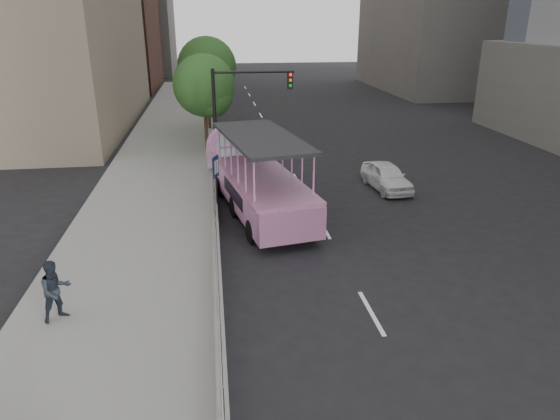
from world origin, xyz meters
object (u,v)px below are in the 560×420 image
object	(u,v)px
traffic_signal	(238,103)
street_tree_far	(209,69)
duck_boat	(253,177)
parking_sign	(216,180)
pedestrian_mid	(56,291)
car	(387,176)
street_tree_near	(206,88)

from	to	relation	value
traffic_signal	street_tree_far	bearing A→B (deg)	98.43
duck_boat	parking_sign	bearing A→B (deg)	-136.56
traffic_signal	pedestrian_mid	bearing A→B (deg)	-111.17
pedestrian_mid	car	bearing A→B (deg)	1.70
pedestrian_mid	parking_sign	xyz separation A→B (m)	(4.17, 7.07, 0.52)
car	pedestrian_mid	size ratio (longest dim) A/B	2.20
street_tree_far	pedestrian_mid	bearing A→B (deg)	-99.80
street_tree_near	traffic_signal	bearing A→B (deg)	-65.02
street_tree_far	traffic_signal	bearing A→B (deg)	-81.57
duck_boat	pedestrian_mid	size ratio (longest dim) A/B	6.23
duck_boat	car	distance (m)	6.52
pedestrian_mid	parking_sign	size ratio (longest dim) A/B	0.63
car	traffic_signal	xyz separation A→B (m)	(-6.62, 4.32, 2.89)
car	street_tree_near	xyz separation A→B (m)	(-8.22, 7.75, 3.21)
car	pedestrian_mid	distance (m)	15.56
parking_sign	traffic_signal	distance (m)	7.39
pedestrian_mid	street_tree_near	distance (m)	18.16
parking_sign	street_tree_far	world-z (taller)	street_tree_far
traffic_signal	street_tree_far	world-z (taller)	street_tree_far
traffic_signal	street_tree_near	distance (m)	3.80
pedestrian_mid	parking_sign	bearing A→B (deg)	22.17
street_tree_near	street_tree_far	xyz separation A→B (m)	(0.20, 6.00, 0.49)
traffic_signal	duck_boat	bearing A→B (deg)	-87.39
car	street_tree_far	size ratio (longest dim) A/B	0.56
pedestrian_mid	street_tree_far	world-z (taller)	street_tree_far
car	pedestrian_mid	xyz separation A→B (m)	(-12.09, -9.79, 0.50)
traffic_signal	street_tree_near	bearing A→B (deg)	114.98
duck_boat	traffic_signal	size ratio (longest dim) A/B	1.95
parking_sign	street_tree_near	xyz separation A→B (m)	(-0.30, 10.46, 2.18)
pedestrian_mid	street_tree_far	distance (m)	24.10
duck_boat	car	world-z (taller)	duck_boat
parking_sign	pedestrian_mid	bearing A→B (deg)	-120.53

